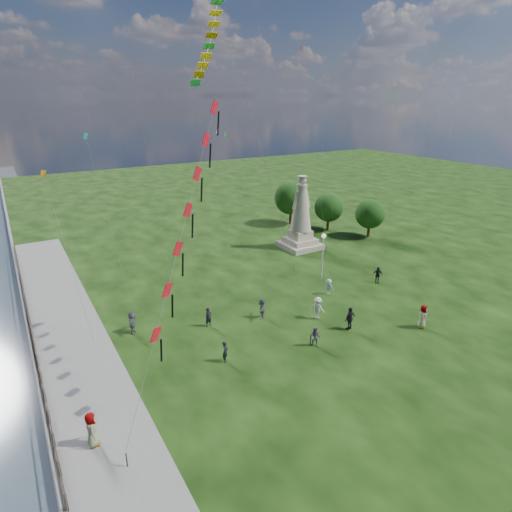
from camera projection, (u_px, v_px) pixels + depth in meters
ground at (507, 240)px, 53.43m from camera, size 106.50×160.00×0.60m
waterfront at (59, 372)px, 27.60m from camera, size 200.00×200.00×1.51m
statue at (301, 221)px, 48.84m from camera, size 4.14×4.14×8.38m
lamppost at (323, 246)px, 40.48m from camera, size 0.42×0.42×4.50m
tree_row at (320, 204)px, 55.97m from camera, size 9.20×13.78×5.93m
person_0 at (225, 351)px, 28.29m from camera, size 0.63×0.67×1.53m
person_1 at (315, 337)px, 30.00m from camera, size 0.79×0.87×1.52m
person_2 at (318, 308)px, 33.79m from camera, size 1.09×1.33×1.83m
person_3 at (350, 318)px, 32.17m from camera, size 1.17×0.74×1.85m
person_4 at (423, 317)px, 32.39m from camera, size 1.07×0.97×1.87m
person_5 at (132, 322)px, 31.75m from camera, size 1.32×1.75×1.73m
person_6 at (209, 317)px, 32.67m from camera, size 0.62×0.45×1.55m
person_8 at (329, 287)px, 37.95m from camera, size 0.90×1.07×1.47m
person_9 at (377, 275)px, 40.29m from camera, size 1.04×0.94×1.60m
person_10 at (92, 431)px, 21.31m from camera, size 0.72×1.02×1.93m
person_11 at (262, 308)px, 33.94m from camera, size 1.31×1.67×1.66m
red_kite_train at (188, 217)px, 24.17m from camera, size 9.95×9.35×16.46m
small_kites at (208, 120)px, 42.12m from camera, size 29.85×18.08×26.30m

